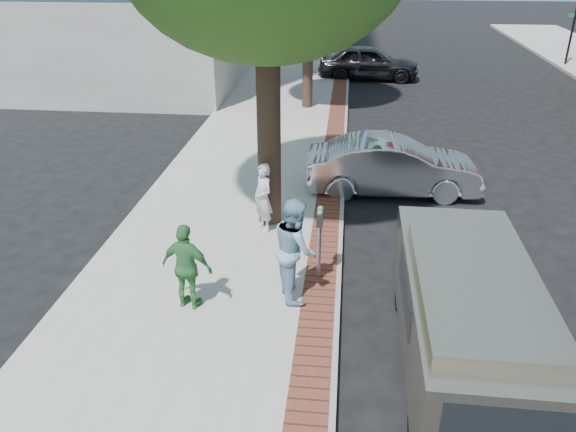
# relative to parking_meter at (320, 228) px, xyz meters

# --- Properties ---
(ground) EXTENTS (120.00, 120.00, 0.00)m
(ground) POSITION_rel_parking_meter_xyz_m (-0.66, 0.45, -1.21)
(ground) COLOR black
(ground) RESTS_ON ground
(sidewalk) EXTENTS (5.00, 60.00, 0.15)m
(sidewalk) POSITION_rel_parking_meter_xyz_m (-2.16, 8.45, -1.13)
(sidewalk) COLOR #9E9991
(sidewalk) RESTS_ON ground
(brick_strip) EXTENTS (0.60, 60.00, 0.01)m
(brick_strip) POSITION_rel_parking_meter_xyz_m (0.04, 8.45, -1.05)
(brick_strip) COLOR brown
(brick_strip) RESTS_ON sidewalk
(curb) EXTENTS (0.10, 60.00, 0.15)m
(curb) POSITION_rel_parking_meter_xyz_m (0.39, 8.45, -1.13)
(curb) COLOR gray
(curb) RESTS_ON ground
(office_base) EXTENTS (18.20, 22.20, 4.00)m
(office_base) POSITION_rel_parking_meter_xyz_m (-13.66, 22.45, 0.79)
(office_base) COLOR gray
(office_base) RESTS_ON ground
(signal_near) EXTENTS (0.70, 0.15, 3.80)m
(signal_near) POSITION_rel_parking_meter_xyz_m (0.24, 22.45, 1.05)
(signal_near) COLOR black
(signal_near) RESTS_ON ground
(signal_far) EXTENTS (0.70, 0.15, 3.80)m
(signal_far) POSITION_rel_parking_meter_xyz_m (11.84, 22.45, 1.05)
(signal_far) COLOR black
(signal_far) RESTS_ON ground
(parking_meter) EXTENTS (0.12, 0.32, 1.47)m
(parking_meter) POSITION_rel_parking_meter_xyz_m (0.00, 0.00, 0.00)
(parking_meter) COLOR gray
(parking_meter) RESTS_ON sidewalk
(person_gray) EXTENTS (0.65, 0.69, 1.57)m
(person_gray) POSITION_rel_parking_meter_xyz_m (-1.34, 1.84, -0.27)
(person_gray) COLOR silver
(person_gray) RESTS_ON sidewalk
(person_officer) EXTENTS (0.98, 1.11, 1.91)m
(person_officer) POSITION_rel_parking_meter_xyz_m (-0.40, -0.63, -0.10)
(person_officer) COLOR #7DA8C2
(person_officer) RESTS_ON sidewalk
(person_green) EXTENTS (1.01, 0.60, 1.61)m
(person_green) POSITION_rel_parking_meter_xyz_m (-2.21, -1.20, -0.25)
(person_green) COLOR #3B8340
(person_green) RESTS_ON sidewalk
(sedan_silver) EXTENTS (4.53, 1.78, 1.47)m
(sedan_silver) POSITION_rel_parking_meter_xyz_m (1.65, 4.62, -0.47)
(sedan_silver) COLOR silver
(sedan_silver) RESTS_ON ground
(bg_car) EXTENTS (4.78, 1.98, 1.62)m
(bg_car) POSITION_rel_parking_meter_xyz_m (1.34, 18.32, -0.40)
(bg_car) COLOR black
(bg_car) RESTS_ON ground
(van) EXTENTS (1.93, 4.93, 1.80)m
(van) POSITION_rel_parking_meter_xyz_m (2.34, -2.01, -0.22)
(van) COLOR gray
(van) RESTS_ON ground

